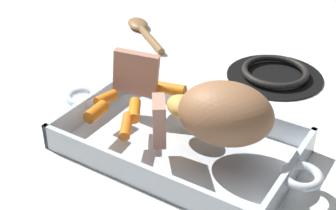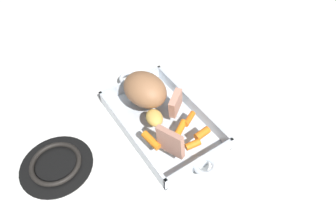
{
  "view_description": "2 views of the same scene",
  "coord_description": "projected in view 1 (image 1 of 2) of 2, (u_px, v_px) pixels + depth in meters",
  "views": [
    {
      "loc": [
        -0.33,
        0.55,
        0.49
      ],
      "look_at": [
        0.02,
        0.0,
        0.08
      ],
      "focal_mm": 52.25,
      "sensor_mm": 36.0,
      "label": 1
    },
    {
      "loc": [
        0.5,
        -0.31,
        0.73
      ],
      "look_at": [
        0.0,
        0.02,
        0.07
      ],
      "focal_mm": 32.77,
      "sensor_mm": 36.0,
      "label": 2
    }
  ],
  "objects": [
    {
      "name": "pork_roast",
      "position": [
        226.0,
        113.0,
        0.72
      ],
      "size": [
        0.17,
        0.14,
        0.09
      ],
      "primitive_type": "ellipsoid",
      "rotation": [
        0.0,
        0.0,
        3.36
      ],
      "color": "#9A6945",
      "rests_on": "roasting_dish"
    },
    {
      "name": "serving_spoon",
      "position": [
        142.0,
        29.0,
        1.2
      ],
      "size": [
        0.19,
        0.15,
        0.02
      ],
      "rotation": [
        0.0,
        0.0,
        5.65
      ],
      "color": "olive",
      "rests_on": "ground_plane"
    },
    {
      "name": "ground_plane",
      "position": [
        179.0,
        150.0,
        0.8
      ],
      "size": [
        2.17,
        2.17,
        0.0
      ],
      "primitive_type": "plane",
      "color": "white"
    },
    {
      "name": "baby_carrot_southeast",
      "position": [
        169.0,
        89.0,
        0.86
      ],
      "size": [
        0.06,
        0.03,
        0.02
      ],
      "primitive_type": "cylinder",
      "rotation": [
        1.5,
        0.0,
        4.85
      ],
      "color": "orange",
      "rests_on": "roasting_dish"
    },
    {
      "name": "roast_slice_thick",
      "position": [
        159.0,
        120.0,
        0.73
      ],
      "size": [
        0.06,
        0.07,
        0.07
      ],
      "primitive_type": "cube",
      "rotation": [
        -0.14,
        0.0,
        3.75
      ],
      "color": "tan",
      "rests_on": "roasting_dish"
    },
    {
      "name": "roast_slice_outer",
      "position": [
        136.0,
        73.0,
        0.85
      ],
      "size": [
        0.09,
        0.04,
        0.09
      ],
      "primitive_type": "cube",
      "rotation": [
        -0.09,
        0.0,
        1.91
      ],
      "color": "tan",
      "rests_on": "roasting_dish"
    },
    {
      "name": "stove_burner_rear",
      "position": [
        275.0,
        73.0,
        1.01
      ],
      "size": [
        0.2,
        0.2,
        0.02
      ],
      "color": "black",
      "rests_on": "ground_plane"
    },
    {
      "name": "potato_golden_small",
      "position": [
        183.0,
        107.0,
        0.8
      ],
      "size": [
        0.07,
        0.06,
        0.03
      ],
      "primitive_type": "ellipsoid",
      "rotation": [
        0.0,
        0.0,
        6.06
      ],
      "color": "gold",
      "rests_on": "roasting_dish"
    },
    {
      "name": "baby_carrot_southwest",
      "position": [
        134.0,
        110.0,
        0.8
      ],
      "size": [
        0.04,
        0.06,
        0.02
      ],
      "primitive_type": "cylinder",
      "rotation": [
        1.56,
        0.0,
        3.7
      ],
      "color": "orange",
      "rests_on": "roasting_dish"
    },
    {
      "name": "roasting_dish",
      "position": [
        179.0,
        143.0,
        0.79
      ],
      "size": [
        0.47,
        0.23,
        0.05
      ],
      "color": "silver",
      "rests_on": "ground_plane"
    },
    {
      "name": "baby_carrot_northwest",
      "position": [
        106.0,
        98.0,
        0.83
      ],
      "size": [
        0.03,
        0.04,
        0.02
      ],
      "primitive_type": "cylinder",
      "rotation": [
        1.53,
        0.0,
        2.99
      ],
      "color": "orange",
      "rests_on": "roasting_dish"
    },
    {
      "name": "baby_carrot_short",
      "position": [
        126.0,
        126.0,
        0.76
      ],
      "size": [
        0.04,
        0.06,
        0.02
      ],
      "primitive_type": "cylinder",
      "rotation": [
        1.48,
        0.0,
        0.51
      ],
      "color": "orange",
      "rests_on": "roasting_dish"
    },
    {
      "name": "baby_carrot_center_left",
      "position": [
        96.0,
        112.0,
        0.79
      ],
      "size": [
        0.03,
        0.05,
        0.02
      ],
      "primitive_type": "cylinder",
      "rotation": [
        1.6,
        0.0,
        0.08
      ],
      "color": "orange",
      "rests_on": "roasting_dish"
    }
  ]
}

